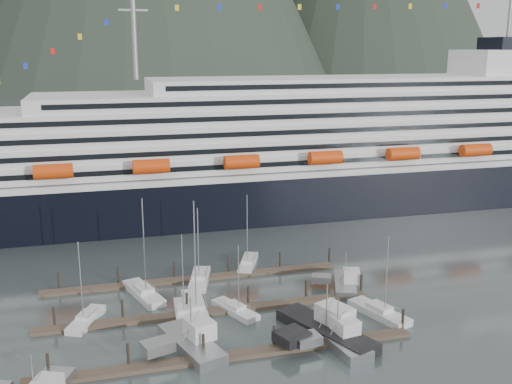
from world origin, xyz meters
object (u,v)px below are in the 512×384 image
at_px(trawler_b, 190,343).
at_px(trawler_e, 344,283).
at_px(sailboat_g, 248,264).
at_px(trawler_d, 336,338).
at_px(sailboat_d, 195,309).
at_px(trawler_c, 325,329).
at_px(sailboat_a, 86,320).
at_px(cruise_ship, 313,156).
at_px(sailboat_f, 200,280).
at_px(sailboat_b, 184,313).
at_px(sailboat_c, 235,310).
at_px(sailboat_h, 379,313).
at_px(sailboat_e, 144,293).

height_order(trawler_b, trawler_e, trawler_b).
relative_size(sailboat_g, trawler_e, 1.30).
bearing_deg(sailboat_g, trawler_d, -150.56).
bearing_deg(sailboat_d, trawler_c, -125.67).
bearing_deg(sailboat_a, cruise_ship, -21.65).
bearing_deg(sailboat_f, sailboat_g, -46.03).
bearing_deg(sailboat_b, trawler_d, -122.97).
distance_m(sailboat_g, trawler_e, 18.12).
bearing_deg(sailboat_a, trawler_d, -91.27).
bearing_deg(cruise_ship, sailboat_b, -126.83).
height_order(sailboat_a, sailboat_d, sailboat_d).
relative_size(sailboat_d, trawler_d, 1.44).
height_order(sailboat_c, sailboat_h, sailboat_h).
relative_size(sailboat_b, sailboat_h, 1.02).
distance_m(sailboat_c, trawler_b, 11.96).
bearing_deg(cruise_ship, trawler_b, -122.48).
relative_size(cruise_ship, sailboat_h, 16.91).
bearing_deg(trawler_d, trawler_e, -35.89).
bearing_deg(cruise_ship, sailboat_c, -120.80).
distance_m(sailboat_h, trawler_e, 10.71).
xyz_separation_m(sailboat_d, trawler_e, (24.11, 2.50, 0.38)).
height_order(sailboat_e, trawler_c, sailboat_e).
xyz_separation_m(sailboat_f, trawler_c, (12.62, -22.70, 0.56)).
bearing_deg(trawler_c, trawler_e, -54.45).
bearing_deg(sailboat_c, sailboat_a, 59.24).
relative_size(sailboat_a, sailboat_b, 0.98).
xyz_separation_m(sailboat_a, trawler_e, (39.19, 2.01, 0.43)).
xyz_separation_m(sailboat_d, sailboat_h, (24.82, -8.18, -0.03)).
height_order(sailboat_b, sailboat_d, sailboat_d).
relative_size(sailboat_a, trawler_e, 1.21).
distance_m(sailboat_c, sailboat_g, 18.91).
bearing_deg(sailboat_d, sailboat_g, -34.35).
relative_size(sailboat_e, trawler_b, 1.28).
bearing_deg(sailboat_d, trawler_e, -81.57).
distance_m(cruise_ship, trawler_d, 69.30).
distance_m(sailboat_f, trawler_b, 22.19).
bearing_deg(sailboat_c, trawler_b, 114.60).
bearing_deg(sailboat_a, trawler_b, -107.66).
relative_size(sailboat_a, trawler_c, 0.77).
height_order(sailboat_d, trawler_e, sailboat_d).
bearing_deg(sailboat_g, sailboat_c, -177.91).
distance_m(sailboat_d, sailboat_f, 11.07).
distance_m(cruise_ship, sailboat_b, 65.53).
bearing_deg(trawler_b, sailboat_h, -102.12).
height_order(sailboat_g, sailboat_h, sailboat_g).
height_order(sailboat_a, sailboat_g, sailboat_g).
height_order(sailboat_b, trawler_b, sailboat_b).
height_order(cruise_ship, sailboat_b, cruise_ship).
bearing_deg(sailboat_g, sailboat_a, 141.93).
relative_size(sailboat_c, trawler_b, 0.85).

